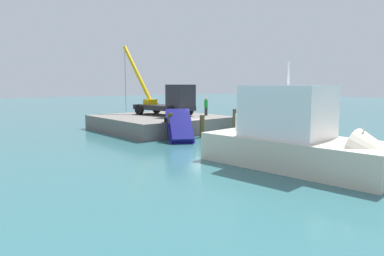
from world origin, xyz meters
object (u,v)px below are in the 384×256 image
crane_truck (169,100)px  dock_worker (206,106)px  salvaged_car (181,133)px  moored_yacht (318,155)px

crane_truck → dock_worker: crane_truck is taller
salvaged_car → moored_yacht: size_ratio=0.39×
crane_truck → salvaged_car: bearing=-29.0°
crane_truck → dock_worker: size_ratio=5.73×
salvaged_car → crane_truck: bearing=151.0°
salvaged_car → moored_yacht: 11.18m
crane_truck → moored_yacht: crane_truck is taller
dock_worker → moored_yacht: (15.46, -6.61, -1.34)m
salvaged_car → dock_worker: bearing=124.3°
crane_truck → dock_worker: (2.06, 2.78, -0.60)m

